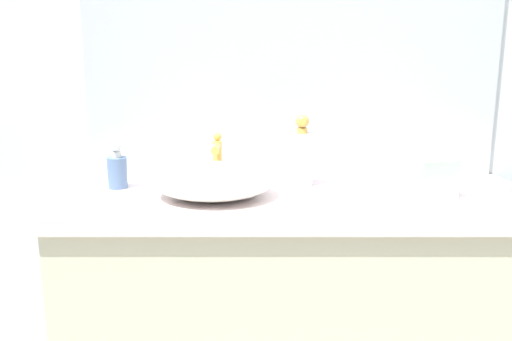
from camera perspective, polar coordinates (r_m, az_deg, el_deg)
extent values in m
cube|color=silver|center=(1.99, 6.69, 12.05)|extent=(6.00, 0.06, 2.60)
cube|color=beige|center=(1.91, 3.86, -15.70)|extent=(1.41, 0.48, 0.82)
cube|color=silver|center=(1.75, 4.08, -3.12)|extent=(1.45, 0.52, 0.04)
cube|color=#B2BCC6|center=(1.94, 3.81, 14.32)|extent=(1.40, 0.01, 1.01)
ellipsoid|color=silver|center=(1.70, -4.18, -1.01)|extent=(0.36, 0.32, 0.10)
cylinder|color=gold|center=(1.89, -3.76, 0.93)|extent=(0.03, 0.03, 0.14)
cylinder|color=gold|center=(1.82, -3.89, 2.28)|extent=(0.03, 0.10, 0.03)
sphere|color=gold|center=(1.89, -3.76, 3.42)|extent=(0.03, 0.03, 0.03)
cylinder|color=#54729D|center=(1.86, -13.66, -0.20)|extent=(0.06, 0.06, 0.10)
cylinder|color=silver|center=(1.84, -13.76, 1.58)|extent=(0.03, 0.03, 0.02)
sphere|color=silver|center=(1.84, -13.80, 2.40)|extent=(0.04, 0.04, 0.04)
cylinder|color=silver|center=(1.83, -13.88, 2.34)|extent=(0.02, 0.02, 0.02)
cylinder|color=white|center=(1.83, 4.77, 1.11)|extent=(0.07, 0.07, 0.17)
cylinder|color=gold|center=(1.81, 4.83, 4.03)|extent=(0.03, 0.03, 0.02)
sphere|color=gold|center=(1.81, 4.85, 4.99)|extent=(0.04, 0.04, 0.04)
cylinder|color=gold|center=(1.80, 4.87, 4.94)|extent=(0.02, 0.02, 0.02)
cube|color=#B2CABC|center=(1.79, 17.25, -0.58)|extent=(0.15, 0.15, 0.12)
cone|color=white|center=(1.78, 17.42, 1.82)|extent=(0.07, 0.07, 0.04)
cylinder|color=silver|center=(1.89, 23.77, -1.82)|extent=(0.06, 0.06, 0.03)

